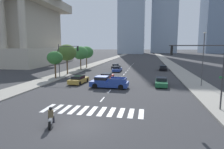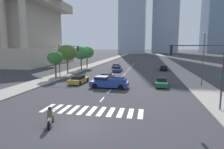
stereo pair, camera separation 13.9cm
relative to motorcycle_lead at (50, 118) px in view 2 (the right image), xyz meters
name	(u,v)px [view 2 (the right image)]	position (x,y,z in m)	size (l,w,h in m)	color
ground_plane	(78,126)	(2.11, 0.27, -0.58)	(800.00, 800.00, 0.00)	#333335
sidewalk_east	(184,74)	(14.71, 30.27, -0.51)	(4.00, 260.00, 0.15)	gray
sidewalk_west	(73,71)	(-10.49, 30.27, -0.51)	(4.00, 260.00, 0.15)	gray
crosswalk_near	(92,111)	(2.11, 3.83, -0.58)	(9.45, 2.59, 0.01)	silver
lane_divider_center	(126,72)	(2.11, 31.83, -0.58)	(0.14, 50.00, 0.01)	silver
motorcycle_lead	(50,118)	(0.00, 0.00, 0.00)	(1.00, 2.12, 1.49)	black
pickup_truck	(107,82)	(1.39, 14.04, 0.23)	(5.59, 2.21, 1.67)	navy
sedan_gold_0	(79,80)	(-3.93, 16.57, 0.01)	(2.21, 4.58, 1.27)	#B28E38
sedan_blue_1	(118,69)	(-0.11, 32.72, 0.02)	(1.90, 4.43, 1.31)	navy
sedan_green_2	(162,82)	(9.20, 16.89, 0.01)	(2.03, 4.64, 1.29)	#1E6038
sedan_black_3	(116,66)	(-1.49, 38.99, 0.01)	(1.94, 4.71, 1.27)	black
sedan_black_4	(164,68)	(10.94, 37.19, -0.01)	(1.94, 4.78, 1.22)	black
sedan_red_5	(107,77)	(-0.01, 20.12, 0.02)	(1.89, 4.83, 1.30)	maroon
traffic_signal_near	(203,63)	(12.06, 6.00, 3.89)	(5.13, 0.28, 6.28)	#333335
traffic_signal_far	(66,55)	(-7.86, 20.87, 3.81)	(4.29, 0.28, 6.25)	#333335
street_lamp_east	(203,55)	(15.01, 17.33, 4.10)	(0.50, 0.24, 7.86)	#3F3F42
street_tree_nearest	(55,58)	(-9.69, 20.04, 3.30)	(2.84, 2.84, 4.97)	#4C3823
street_tree_second	(67,53)	(-9.69, 25.43, 4.11)	(3.99, 3.99, 6.25)	#4C3823
street_tree_third	(81,53)	(-9.69, 33.87, 3.77)	(3.88, 3.88, 5.86)	#4C3823
street_tree_fourth	(87,52)	(-9.69, 38.65, 3.78)	(3.86, 3.86, 5.87)	#4C3823
war_memorial	(9,8)	(-39.82, 47.43, 18.45)	(33.89, 33.89, 36.86)	#BCB29E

